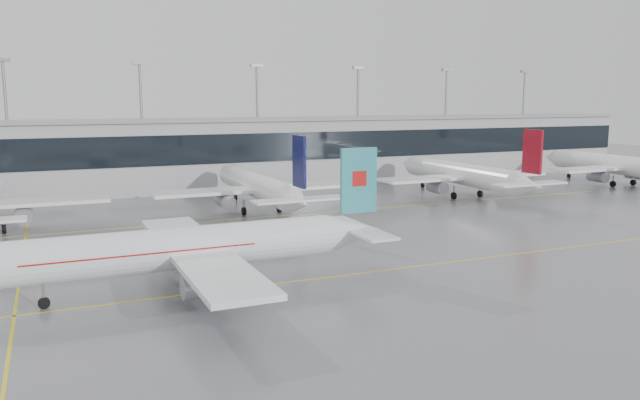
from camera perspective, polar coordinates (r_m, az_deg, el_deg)
name	(u,v)px	position (r m, az deg, el deg)	size (l,w,h in m)	color
ground	(371,272)	(58.62, 4.72, -6.56)	(320.00, 320.00, 0.00)	slate
taxi_line_main	(371,272)	(58.62, 4.72, -6.56)	(120.00, 0.25, 0.01)	yellow
taxi_line_north	(268,217)	(85.52, -4.82, -1.53)	(120.00, 0.25, 0.01)	yellow
taxi_line_cross	(21,267)	(66.64, -25.64, -5.52)	(0.25, 60.00, 0.01)	yellow
terminal	(210,154)	(115.24, -10.00, 4.15)	(180.00, 15.00, 12.00)	#A3A3A7
terminal_glass	(221,149)	(107.81, -9.07, 4.64)	(180.00, 0.20, 5.00)	black
terminal_roof	(209,120)	(114.87, -10.09, 7.23)	(182.00, 16.00, 0.40)	gray
light_masts	(202,113)	(120.68, -10.78, 7.85)	(156.40, 1.00, 22.60)	gray
air_canada_jet	(195,248)	(53.16, -11.40, -4.30)	(36.50, 29.15, 11.51)	white
parked_jet_c	(259,186)	(88.38, -5.62, 1.24)	(29.64, 36.96, 11.72)	white
parked_jet_d	(463,175)	(104.47, 12.97, 2.28)	(29.64, 36.96, 11.72)	white
parked_jet_e	(619,166)	(128.32, 25.67, 2.86)	(29.64, 36.96, 11.72)	white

